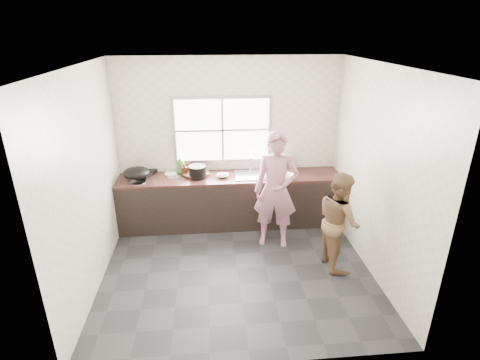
{
  "coord_description": "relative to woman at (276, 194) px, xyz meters",
  "views": [
    {
      "loc": [
        -0.35,
        -4.31,
        3.09
      ],
      "look_at": [
        0.1,
        0.65,
        1.05
      ],
      "focal_mm": 28.0,
      "sensor_mm": 36.0,
      "label": 1
    }
  ],
  "objects": [
    {
      "name": "dish_rack",
      "position": [
        0.24,
        0.91,
        0.18
      ],
      "size": [
        0.44,
        0.36,
        0.29
      ],
      "primitive_type": "cube",
      "rotation": [
        0.0,
        0.0,
        -0.28
      ],
      "color": "white",
      "rests_on": "countertop"
    },
    {
      "name": "cabinet",
      "position": [
        -0.62,
        0.68,
        -0.41
      ],
      "size": [
        3.6,
        0.62,
        0.82
      ],
      "primitive_type": "cube",
      "color": "black",
      "rests_on": "floor"
    },
    {
      "name": "bottle_green",
      "position": [
        -1.43,
        0.91,
        0.19
      ],
      "size": [
        0.15,
        0.15,
        0.31
      ],
      "primitive_type": "imported",
      "rotation": [
        0.0,
        0.0,
        -0.29
      ],
      "color": "#3E7A28",
      "rests_on": "countertop"
    },
    {
      "name": "wall_right",
      "position": [
        1.18,
        -0.61,
        0.53
      ],
      "size": [
        0.01,
        3.2,
        2.7
      ],
      "primitive_type": "cube",
      "color": "beige",
      "rests_on": "ground"
    },
    {
      "name": "wall_front",
      "position": [
        -0.62,
        -2.22,
        0.53
      ],
      "size": [
        3.6,
        0.01,
        2.7
      ],
      "primitive_type": "cube",
      "color": "silver",
      "rests_on": "ground"
    },
    {
      "name": "sink",
      "position": [
        -0.27,
        0.68,
        0.04
      ],
      "size": [
        0.55,
        0.45,
        0.02
      ],
      "primitive_type": "cube",
      "color": "silver",
      "rests_on": "countertop"
    },
    {
      "name": "black_pot",
      "position": [
        -1.15,
        0.66,
        0.14
      ],
      "size": [
        0.33,
        0.33,
        0.2
      ],
      "primitive_type": "cylinder",
      "rotation": [
        0.0,
        0.0,
        -0.25
      ],
      "color": "black",
      "rests_on": "countertop"
    },
    {
      "name": "bowl_mince",
      "position": [
        -0.75,
        0.64,
        0.06
      ],
      "size": [
        0.22,
        0.22,
        0.05
      ],
      "primitive_type": "imported",
      "rotation": [
        0.0,
        0.0,
        -0.16
      ],
      "color": "silver",
      "rests_on": "countertop"
    },
    {
      "name": "person_side",
      "position": [
        0.75,
        -0.62,
        -0.14
      ],
      "size": [
        0.58,
        0.71,
        1.37
      ],
      "primitive_type": "imported",
      "rotation": [
        0.0,
        0.0,
        1.66
      ],
      "color": "brown",
      "rests_on": "floor"
    },
    {
      "name": "wall_back",
      "position": [
        -0.62,
        0.99,
        0.53
      ],
      "size": [
        3.6,
        0.01,
        2.7
      ],
      "primitive_type": "cube",
      "color": "beige",
      "rests_on": "ground"
    },
    {
      "name": "wall_left",
      "position": [
        -2.43,
        -0.61,
        0.53
      ],
      "size": [
        0.01,
        3.2,
        2.7
      ],
      "primitive_type": "cube",
      "color": "silver",
      "rests_on": "ground"
    },
    {
      "name": "cleaver",
      "position": [
        -1.07,
        0.71,
        0.08
      ],
      "size": [
        0.25,
        0.18,
        0.01
      ],
      "primitive_type": "cube",
      "rotation": [
        0.0,
        0.0,
        0.36
      ],
      "color": "silver",
      "rests_on": "cutting_board"
    },
    {
      "name": "glass_jar",
      "position": [
        -1.43,
        0.91,
        0.09
      ],
      "size": [
        0.08,
        0.08,
        0.1
      ],
      "primitive_type": "cylinder",
      "rotation": [
        0.0,
        0.0,
        -0.15
      ],
      "color": "white",
      "rests_on": "countertop"
    },
    {
      "name": "plate_food",
      "position": [
        -1.59,
        0.87,
        0.05
      ],
      "size": [
        0.21,
        0.21,
        0.02
      ],
      "primitive_type": "cylinder",
      "rotation": [
        0.0,
        0.0,
        0.09
      ],
      "color": "white",
      "rests_on": "countertop"
    },
    {
      "name": "wok",
      "position": [
        -2.09,
        0.61,
        0.18
      ],
      "size": [
        0.5,
        0.5,
        0.16
      ],
      "primitive_type": "ellipsoid",
      "rotation": [
        0.0,
        0.0,
        0.23
      ],
      "color": "black",
      "rests_on": "burner"
    },
    {
      "name": "bowl_held",
      "position": [
        -0.02,
        0.54,
        0.07
      ],
      "size": [
        0.27,
        0.27,
        0.07
      ],
      "primitive_type": "imported",
      "rotation": [
        0.0,
        0.0,
        -0.36
      ],
      "color": "white",
      "rests_on": "countertop"
    },
    {
      "name": "burner",
      "position": [
        -2.06,
        0.89,
        0.07
      ],
      "size": [
        0.5,
        0.5,
        0.06
      ],
      "primitive_type": "cube",
      "rotation": [
        0.0,
        0.0,
        -0.39
      ],
      "color": "black",
      "rests_on": "countertop"
    },
    {
      "name": "pot_lid_left",
      "position": [
        -2.07,
        0.54,
        0.04
      ],
      "size": [
        0.28,
        0.28,
        0.01
      ],
      "primitive_type": "cylinder",
      "rotation": [
        0.0,
        0.0,
        0.14
      ],
      "color": "#ACAFB3",
      "rests_on": "countertop"
    },
    {
      "name": "bottle_brown_tall",
      "position": [
        -1.36,
        0.79,
        0.13
      ],
      "size": [
        0.11,
        0.11,
        0.19
      ],
      "primitive_type": "imported",
      "rotation": [
        0.0,
        0.0,
        0.26
      ],
      "color": "#481912",
      "rests_on": "countertop"
    },
    {
      "name": "faucet",
      "position": [
        -0.27,
        0.88,
        0.19
      ],
      "size": [
        0.02,
        0.02,
        0.3
      ],
      "primitive_type": "cylinder",
      "color": "silver",
      "rests_on": "countertop"
    },
    {
      "name": "bowl_crabs",
      "position": [
        0.24,
        0.47,
        0.07
      ],
      "size": [
        0.28,
        0.28,
        0.07
      ],
      "primitive_type": "imported",
      "rotation": [
        0.0,
        0.0,
        -0.41
      ],
      "color": "white",
      "rests_on": "countertop"
    },
    {
      "name": "pot_lid_right",
      "position": [
        -1.52,
        0.71,
        0.04
      ],
      "size": [
        0.29,
        0.29,
        0.01
      ],
      "primitive_type": "cylinder",
      "rotation": [
        0.0,
        0.0,
        -0.38
      ],
      "color": "silver",
      "rests_on": "countertop"
    },
    {
      "name": "bottle_brown_short",
      "position": [
        -1.3,
        0.91,
        0.12
      ],
      "size": [
        0.13,
        0.13,
        0.16
      ],
      "primitive_type": "imported",
      "rotation": [
        0.0,
        0.0,
        0.1
      ],
      "color": "#422510",
      "rests_on": "countertop"
    },
    {
      "name": "floor",
      "position": [
        -0.62,
        -0.61,
        -0.83
      ],
      "size": [
        3.6,
        3.2,
        0.01
      ],
      "primitive_type": "cube",
      "color": "#262628",
      "rests_on": "ground"
    },
    {
      "name": "countertop",
      "position": [
        -0.62,
        0.68,
        0.02
      ],
      "size": [
        3.6,
        0.64,
        0.04
      ],
      "primitive_type": "cube",
      "color": "#361B16",
      "rests_on": "cabinet"
    },
    {
      "name": "ceiling",
      "position": [
        -0.62,
        -0.61,
        1.88
      ],
      "size": [
        3.6,
        3.2,
        0.01
      ],
      "primitive_type": "cube",
      "color": "silver",
      "rests_on": "wall_back"
    },
    {
      "name": "window_glazing",
      "position": [
        -0.72,
        0.95,
        0.73
      ],
      "size": [
        1.5,
        0.01,
        1.0
      ],
      "primitive_type": "cube",
      "color": "white",
      "rests_on": "window_frame"
    },
    {
      "name": "window_frame",
      "position": [
        -0.72,
        0.98,
        0.73
      ],
      "size": [
        1.6,
        0.05,
        1.1
      ],
      "primitive_type": "cube",
      "color": "#9EA0A5",
      "rests_on": "wall_back"
    },
    {
      "name": "woman",
      "position": [
        0.0,
        0.0,
        0.0
      ],
      "size": [
        0.67,
        0.52,
        1.64
      ],
      "primitive_type": "imported",
      "rotation": [
        0.0,
        0.0,
        -0.23
      ],
      "color": "#B46C84",
      "rests_on": "floor"
    },
    {
      "name": "cutting_board",
      "position": [
        -1.18,
        0.77,
        0.06
      ],
      "size": [
        0.51,
        0.51,
        0.04
      ],
      "primitive_type": "cylinder",
      "rotation": [
        0.0,
        0.0,
        -0.2
      ],
      "color": "#311C13",
      "rests_on": "countertop"
    }
  ]
}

